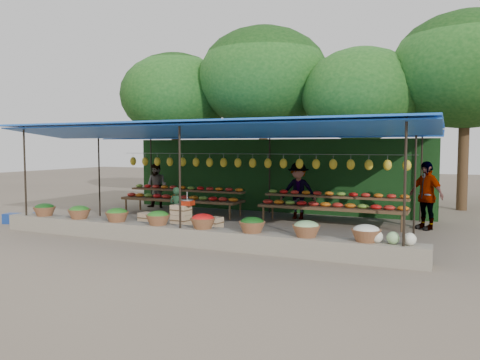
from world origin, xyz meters
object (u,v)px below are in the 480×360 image
at_px(crate_counter, 180,223).
at_px(weighing_scale, 187,202).
at_px(vendor_seated, 177,209).
at_px(blue_crate_back, 41,218).
at_px(blue_crate_front, 13,218).

distance_m(crate_counter, weighing_scale, 0.58).
height_order(crate_counter, weighing_scale, weighing_scale).
bearing_deg(crate_counter, vendor_seated, 128.91).
xyz_separation_m(crate_counter, vendor_seated, (-0.39, 0.48, 0.28)).
distance_m(weighing_scale, vendor_seated, 0.82).
height_order(weighing_scale, vendor_seated, vendor_seated).
xyz_separation_m(weighing_scale, blue_crate_back, (-4.99, -0.03, -0.70)).
distance_m(vendor_seated, blue_crate_back, 4.43).
distance_m(vendor_seated, blue_crate_front, 5.13).
bearing_deg(weighing_scale, blue_crate_back, -179.68).
xyz_separation_m(weighing_scale, vendor_seated, (-0.60, 0.48, -0.26)).
xyz_separation_m(weighing_scale, blue_crate_front, (-5.62, -0.45, -0.71)).
bearing_deg(blue_crate_back, blue_crate_front, -169.68).
distance_m(crate_counter, vendor_seated, 0.68).
bearing_deg(crate_counter, blue_crate_back, -179.66).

